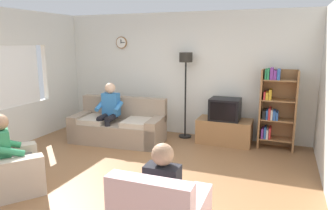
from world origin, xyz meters
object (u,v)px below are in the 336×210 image
Objects in this scene: couch at (119,127)px; bookshelf at (275,107)px; armchair_near_window at (5,172)px; person_in_left_armchair at (10,150)px; person_on_couch at (109,109)px; tv_stand at (224,131)px; person_in_right_armchair at (166,189)px; floor_lamp at (186,71)px; tv at (225,109)px.

couch is 1.25× the size of bookshelf.
person_in_left_armchair is (0.05, 0.07, 0.32)m from armchair_near_window.
tv_stand is at bearing 19.03° from person_on_couch.
person_in_left_armchair is at bearing -96.66° from couch.
person_in_right_armchair reaches higher than couch.
floor_lamp is (-0.89, 0.10, 1.20)m from tv_stand.
person_on_couch is at bearing 130.93° from person_in_right_armchair.
bookshelf is 1.42× the size of person_in_left_armchair.
person_in_right_armchair is at bearing -52.19° from couch.
bookshelf reaches higher than couch.
bookshelf reaches higher than person_in_left_armchair.
tv_stand is at bearing 90.00° from tv.
couch and armchair_near_window have the same top height.
person_on_couch is (-0.16, -0.11, 0.39)m from couch.
bookshelf is 1.28× the size of person_on_couch.
person_in_right_armchair is at bearing -89.26° from tv_stand.
person_in_right_armchair is (0.04, -3.42, -0.12)m from tv.
tv_stand is 2.44m from person_on_couch.
tv_stand is 1.49m from floor_lamp.
tv_stand is 0.89× the size of person_on_couch.
person_in_right_armchair is at bearing -7.13° from person_in_left_armchair.
couch is 0.43m from person_on_couch.
person_on_couch reaches higher than tv_stand.
armchair_near_window is at bearing -136.06° from bookshelf.
floor_lamp is 1.49× the size of person_on_couch.
tv is at bearing 17.07° from couch.
person_on_couch is 3.52m from person_in_right_armchair.
person_in_left_armchair is (-0.29, -2.47, 0.29)m from couch.
floor_lamp is at bearing 64.73° from armchair_near_window.
person_on_couch is 2.36m from person_in_left_armchair.
person_on_couch is (0.18, 2.43, 0.41)m from armchair_near_window.
person_on_couch reaches higher than tv.
couch is at bearing -162.93° from tv.
person_in_right_armchair is (0.93, -3.54, -0.85)m from floor_lamp.
armchair_near_window is 2.47m from person_on_couch.
armchair_near_window is 0.96× the size of person_on_couch.
tv is 4.04m from armchair_near_window.
bookshelf reaches higher than tv_stand.
couch reaches higher than tv_stand.
floor_lamp is at bearing 104.73° from person_in_right_armchair.
armchair_near_window is at bearing -94.34° from person_on_couch.
armchair_near_window is at bearing -97.68° from couch.
bookshelf is 0.86× the size of floor_lamp.
floor_lamp reaches higher than bookshelf.
tv is 0.54× the size of person_in_right_armchair.
person_on_couch is (-1.38, -0.88, -0.75)m from floor_lamp.
person_on_couch is (-2.26, -0.76, -0.03)m from tv.
person_in_right_armchair is at bearing -104.53° from bookshelf.
couch is 2.21m from tv_stand.
tv_stand is 0.93× the size of armchair_near_window.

